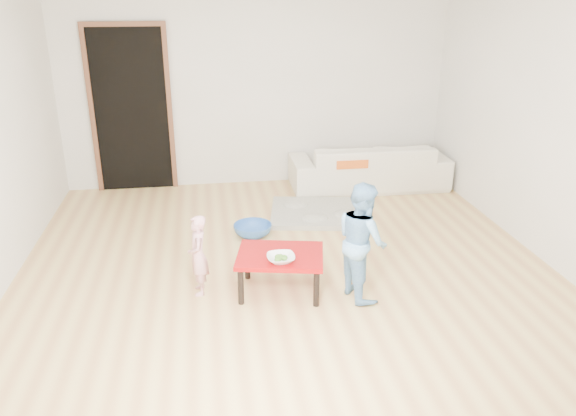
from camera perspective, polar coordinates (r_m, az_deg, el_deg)
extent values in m
cube|color=tan|center=(5.45, -0.32, -5.61)|extent=(5.00, 5.00, 0.01)
cube|color=beige|center=(7.43, -3.21, 12.29)|extent=(5.00, 0.02, 2.60)
cube|color=beige|center=(5.89, 24.75, 7.95)|extent=(0.02, 5.00, 2.60)
imported|color=silver|center=(7.50, 8.19, 4.31)|extent=(2.05, 0.82, 0.59)
cube|color=orange|center=(7.15, 6.23, 4.80)|extent=(0.40, 0.36, 0.11)
imported|color=white|center=(4.66, -0.72, -5.15)|extent=(0.23, 0.23, 0.06)
imported|color=#DE6572|center=(4.85, -9.11, -4.76)|extent=(0.18, 0.27, 0.71)
imported|color=#588ACC|center=(4.74, 7.52, -3.29)|extent=(0.48, 0.56, 1.02)
imported|color=#2E5FAE|center=(6.02, -3.60, -2.24)|extent=(0.41, 0.41, 0.13)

